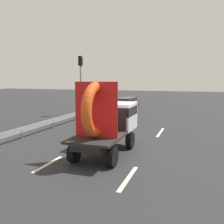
# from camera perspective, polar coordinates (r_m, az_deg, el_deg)

# --- Properties ---
(ground_plane) EXTENTS (120.00, 120.00, 0.00)m
(ground_plane) POSITION_cam_1_polar(r_m,az_deg,el_deg) (12.05, -0.18, -9.29)
(ground_plane) COLOR #28282B
(flatbed_truck) EXTENTS (2.02, 4.50, 3.40)m
(flatbed_truck) POSITION_cam_1_polar(r_m,az_deg,el_deg) (11.82, -0.84, -1.70)
(flatbed_truck) COLOR black
(flatbed_truck) RESTS_ON ground_plane
(distant_sedan) EXTENTS (1.87, 4.37, 1.43)m
(distant_sedan) POSITION_cam_1_polar(r_m,az_deg,el_deg) (27.05, 2.86, 1.87)
(distant_sedan) COLOR black
(distant_sedan) RESTS_ON ground_plane
(traffic_light) EXTENTS (0.42, 0.36, 5.63)m
(traffic_light) POSITION_cam_1_polar(r_m,az_deg,el_deg) (24.02, -7.22, 8.05)
(traffic_light) COLOR gray
(traffic_light) RESTS_ON ground_plane
(guardrail) EXTENTS (0.10, 13.39, 0.71)m
(guardrail) POSITION_cam_1_polar(r_m,az_deg,el_deg) (19.46, -10.84, -1.27)
(guardrail) COLOR gray
(guardrail) RESTS_ON ground_plane
(lane_dash_left_near) EXTENTS (0.16, 2.09, 0.01)m
(lane_dash_left_near) POSITION_cam_1_polar(r_m,az_deg,el_deg) (10.83, -14.53, -11.52)
(lane_dash_left_near) COLOR beige
(lane_dash_left_near) RESTS_ON ground_plane
(lane_dash_left_far) EXTENTS (0.16, 2.32, 0.01)m
(lane_dash_left_far) POSITION_cam_1_polar(r_m,az_deg,el_deg) (17.76, -0.19, -3.71)
(lane_dash_left_far) COLOR beige
(lane_dash_left_far) RESTS_ON ground_plane
(lane_dash_right_near) EXTENTS (0.16, 2.35, 0.01)m
(lane_dash_right_near) POSITION_cam_1_polar(r_m,az_deg,el_deg) (9.14, 3.77, -14.98)
(lane_dash_right_near) COLOR beige
(lane_dash_right_near) RESTS_ON ground_plane
(lane_dash_right_far) EXTENTS (0.16, 2.87, 0.01)m
(lane_dash_right_far) POSITION_cam_1_polar(r_m,az_deg,el_deg) (16.69, 11.12, -4.60)
(lane_dash_right_far) COLOR beige
(lane_dash_right_far) RESTS_ON ground_plane
(oncoming_car) EXTENTS (1.56, 3.65, 1.19)m
(oncoming_car) POSITION_cam_1_polar(r_m,az_deg,el_deg) (31.57, 4.21, 2.47)
(oncoming_car) COLOR black
(oncoming_car) RESTS_ON ground_plane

